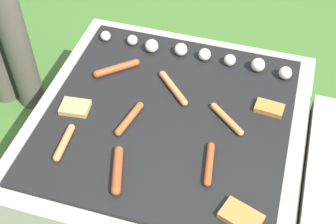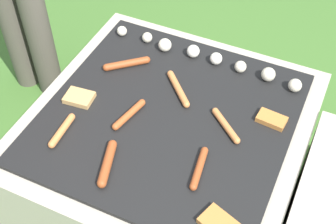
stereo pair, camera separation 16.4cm
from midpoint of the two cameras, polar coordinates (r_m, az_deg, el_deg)
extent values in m
plane|color=#3D6628|center=(1.97, 2.40, -8.44)|extent=(14.00, 14.00, 0.00)
cube|color=#A89E8C|center=(1.82, 2.59, -5.05)|extent=(0.97, 0.97, 0.38)
cube|color=black|center=(1.66, 2.82, -0.83)|extent=(0.85, 0.85, 0.02)
cylinder|color=#4C473D|center=(2.20, -16.67, 11.18)|extent=(0.11, 0.11, 0.79)
cylinder|color=#4C473D|center=(2.13, -13.66, 10.41)|extent=(0.11, 0.11, 0.79)
cylinder|color=#C6753D|center=(1.62, -10.01, -2.38)|extent=(0.03, 0.13, 0.03)
sphere|color=#C6753D|center=(1.58, -11.14, -4.09)|extent=(0.03, 0.03, 0.03)
sphere|color=#C6753D|center=(1.65, -8.92, -0.75)|extent=(0.03, 0.03, 0.03)
cylinder|color=#93421E|center=(1.51, 6.95, -6.99)|extent=(0.05, 0.15, 0.02)
sphere|color=#93421E|center=(1.55, 7.52, -4.85)|extent=(0.02, 0.02, 0.02)
sphere|color=#93421E|center=(1.46, 6.34, -9.25)|extent=(0.02, 0.02, 0.02)
cylinder|color=#A34C23|center=(1.64, -1.94, -0.44)|extent=(0.06, 0.15, 0.03)
sphere|color=#A34C23|center=(1.60, -3.54, -1.97)|extent=(0.03, 0.03, 0.03)
sphere|color=#A34C23|center=(1.68, -0.41, 1.01)|extent=(0.03, 0.03, 0.03)
cylinder|color=#93421E|center=(1.83, -2.51, 5.79)|extent=(0.14, 0.13, 0.03)
sphere|color=#93421E|center=(1.84, -0.06, 6.26)|extent=(0.03, 0.03, 0.03)
sphere|color=#93421E|center=(1.82, -4.98, 5.30)|extent=(0.03, 0.03, 0.03)
cylinder|color=#C6753D|center=(1.73, 3.96, 2.72)|extent=(0.14, 0.14, 0.03)
sphere|color=#C6753D|center=(1.68, 5.06, 0.78)|extent=(0.03, 0.03, 0.03)
sphere|color=#C6753D|center=(1.79, 2.92, 4.55)|extent=(0.03, 0.03, 0.03)
cylinder|color=#C6753D|center=(1.63, 9.92, -1.78)|extent=(0.13, 0.11, 0.02)
sphere|color=#C6753D|center=(1.67, 8.58, -0.02)|extent=(0.02, 0.02, 0.02)
sphere|color=#C6753D|center=(1.59, 11.33, -3.62)|extent=(0.02, 0.02, 0.02)
cylinder|color=#93421E|center=(1.51, -4.33, -6.43)|extent=(0.07, 0.16, 0.03)
sphere|color=#93421E|center=(1.46, -4.90, -8.85)|extent=(0.03, 0.03, 0.03)
sphere|color=#93421E|center=(1.55, -3.80, -4.14)|extent=(0.03, 0.03, 0.03)
cube|color=#B27033|center=(1.69, 15.26, -1.02)|extent=(0.11, 0.07, 0.02)
cube|color=tan|center=(1.72, -8.12, 1.61)|extent=(0.11, 0.09, 0.02)
sphere|color=beige|center=(1.98, -3.26, 9.72)|extent=(0.04, 0.04, 0.04)
sphere|color=beige|center=(1.94, -0.12, 8.96)|extent=(0.04, 0.04, 0.04)
sphere|color=beige|center=(1.90, 2.11, 8.05)|extent=(0.05, 0.05, 0.05)
sphere|color=silver|center=(1.87, 5.61, 7.27)|extent=(0.05, 0.05, 0.05)
sphere|color=silver|center=(1.85, 8.42, 6.34)|extent=(0.05, 0.05, 0.05)
sphere|color=beige|center=(1.84, 11.38, 5.32)|extent=(0.05, 0.05, 0.05)
sphere|color=beige|center=(1.82, 14.68, 4.33)|extent=(0.05, 0.05, 0.05)
sphere|color=beige|center=(1.81, 17.76, 2.98)|extent=(0.05, 0.05, 0.05)
camera|label=1|loc=(0.08, -87.13, 3.12)|focal=50.00mm
camera|label=2|loc=(0.08, 92.87, -3.12)|focal=50.00mm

